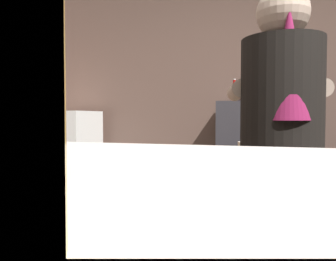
{
  "coord_description": "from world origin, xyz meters",
  "views": [
    {
      "loc": [
        -0.08,
        -1.27,
        1.1
      ],
      "look_at": [
        -0.23,
        -0.75,
        1.08
      ],
      "focal_mm": 35.16,
      "sensor_mm": 36.0,
      "label": 1
    }
  ],
  "objects_px": {
    "bartender": "(282,152)",
    "mixing_bowl": "(252,146)",
    "bottle_vinegar": "(301,93)",
    "pint_glass_far": "(6,91)",
    "chefs_knife": "(334,154)",
    "bottle_olive_oil": "(234,92)",
    "bottle_hot_sauce": "(272,92)",
    "mini_fridge": "(66,166)",
    "bottle_soy": "(240,93)"
  },
  "relations": [
    {
      "from": "bartender",
      "to": "mixing_bowl",
      "type": "xyz_separation_m",
      "value": [
        -0.14,
        0.55,
        -0.02
      ]
    },
    {
      "from": "bartender",
      "to": "bottle_vinegar",
      "type": "bearing_deg",
      "value": -17.89
    },
    {
      "from": "pint_glass_far",
      "to": "bottle_vinegar",
      "type": "relative_size",
      "value": 0.69
    },
    {
      "from": "chefs_knife",
      "to": "bottle_vinegar",
      "type": "relative_size",
      "value": 1.3
    },
    {
      "from": "pint_glass_far",
      "to": "bottle_olive_oil",
      "type": "height_order",
      "value": "bottle_olive_oil"
    },
    {
      "from": "bottle_vinegar",
      "to": "bottle_hot_sauce",
      "type": "relative_size",
      "value": 0.87
    },
    {
      "from": "mixing_bowl",
      "to": "bottle_olive_oil",
      "type": "height_order",
      "value": "bottle_olive_oil"
    },
    {
      "from": "chefs_knife",
      "to": "bottle_hot_sauce",
      "type": "distance_m",
      "value": 1.44
    },
    {
      "from": "chefs_knife",
      "to": "bottle_hot_sauce",
      "type": "relative_size",
      "value": 1.13
    },
    {
      "from": "bartender",
      "to": "chefs_knife",
      "type": "distance_m",
      "value": 0.49
    },
    {
      "from": "mini_fridge",
      "to": "bottle_hot_sauce",
      "type": "relative_size",
      "value": 5.47
    },
    {
      "from": "bottle_olive_oil",
      "to": "bottle_hot_sauce",
      "type": "xyz_separation_m",
      "value": [
        0.34,
        0.1,
        0.0
      ]
    },
    {
      "from": "bartender",
      "to": "bottle_olive_oil",
      "type": "relative_size",
      "value": 7.99
    },
    {
      "from": "pint_glass_far",
      "to": "bottle_hot_sauce",
      "type": "distance_m",
      "value": 3.02
    },
    {
      "from": "bottle_soy",
      "to": "mini_fridge",
      "type": "bearing_deg",
      "value": -174.26
    },
    {
      "from": "bartender",
      "to": "chefs_knife",
      "type": "relative_size",
      "value": 6.86
    },
    {
      "from": "bottle_olive_oil",
      "to": "bottle_soy",
      "type": "xyz_separation_m",
      "value": [
        0.05,
        0.08,
        -0.0
      ]
    },
    {
      "from": "chefs_knife",
      "to": "pint_glass_far",
      "type": "bearing_deg",
      "value": -94.99
    },
    {
      "from": "chefs_knife",
      "to": "bottle_vinegar",
      "type": "xyz_separation_m",
      "value": [
        -0.02,
        1.35,
        0.41
      ]
    },
    {
      "from": "mini_fridge",
      "to": "bottle_vinegar",
      "type": "relative_size",
      "value": 6.25
    },
    {
      "from": "mini_fridge",
      "to": "bottle_vinegar",
      "type": "distance_m",
      "value": 2.44
    },
    {
      "from": "chefs_knife",
      "to": "mini_fridge",
      "type": "bearing_deg",
      "value": 167.84
    },
    {
      "from": "mixing_bowl",
      "to": "bottle_vinegar",
      "type": "bearing_deg",
      "value": 71.75
    },
    {
      "from": "bartender",
      "to": "pint_glass_far",
      "type": "height_order",
      "value": "bartender"
    },
    {
      "from": "chefs_knife",
      "to": "pint_glass_far",
      "type": "xyz_separation_m",
      "value": [
        -0.57,
        -1.65,
        0.21
      ]
    },
    {
      "from": "bottle_vinegar",
      "to": "bottle_soy",
      "type": "height_order",
      "value": "bottle_soy"
    },
    {
      "from": "pint_glass_far",
      "to": "bottle_soy",
      "type": "distance_m",
      "value": 2.98
    },
    {
      "from": "pint_glass_far",
      "to": "bottle_soy",
      "type": "xyz_separation_m",
      "value": [
        0.01,
        2.98,
        0.2
      ]
    },
    {
      "from": "bottle_hot_sauce",
      "to": "bottle_soy",
      "type": "height_order",
      "value": "bottle_hot_sauce"
    },
    {
      "from": "bartender",
      "to": "mixing_bowl",
      "type": "distance_m",
      "value": 0.57
    },
    {
      "from": "bottle_olive_oil",
      "to": "bottle_vinegar",
      "type": "relative_size",
      "value": 1.11
    },
    {
      "from": "mixing_bowl",
      "to": "bottle_vinegar",
      "type": "xyz_separation_m",
      "value": [
        0.4,
        1.2,
        0.39
      ]
    },
    {
      "from": "chefs_knife",
      "to": "bottle_olive_oil",
      "type": "relative_size",
      "value": 1.16
    },
    {
      "from": "mini_fridge",
      "to": "bottle_vinegar",
      "type": "bearing_deg",
      "value": 4.92
    },
    {
      "from": "bartender",
      "to": "bottle_soy",
      "type": "bearing_deg",
      "value": -0.26
    },
    {
      "from": "mixing_bowl",
      "to": "bottle_olive_oil",
      "type": "distance_m",
      "value": 1.19
    },
    {
      "from": "bottle_vinegar",
      "to": "bottle_olive_oil",
      "type": "bearing_deg",
      "value": -170.31
    },
    {
      "from": "mini_fridge",
      "to": "bottle_hot_sauce",
      "type": "height_order",
      "value": "bottle_hot_sauce"
    },
    {
      "from": "bartender",
      "to": "bottle_soy",
      "type": "xyz_separation_m",
      "value": [
        -0.28,
        1.73,
        0.37
      ]
    },
    {
      "from": "bottle_hot_sauce",
      "to": "bottle_olive_oil",
      "type": "bearing_deg",
      "value": -163.16
    },
    {
      "from": "bartender",
      "to": "bottle_hot_sauce",
      "type": "relative_size",
      "value": 7.78
    },
    {
      "from": "chefs_knife",
      "to": "bottle_hot_sauce",
      "type": "height_order",
      "value": "bottle_hot_sauce"
    },
    {
      "from": "bottle_vinegar",
      "to": "pint_glass_far",
      "type": "bearing_deg",
      "value": -100.32
    },
    {
      "from": "bartender",
      "to": "mixing_bowl",
      "type": "relative_size",
      "value": 9.85
    },
    {
      "from": "mixing_bowl",
      "to": "bottle_vinegar",
      "type": "height_order",
      "value": "bottle_vinegar"
    },
    {
      "from": "chefs_knife",
      "to": "mixing_bowl",
      "type": "bearing_deg",
      "value": 174.44
    },
    {
      "from": "mixing_bowl",
      "to": "chefs_knife",
      "type": "relative_size",
      "value": 0.7
    },
    {
      "from": "pint_glass_far",
      "to": "bottle_olive_oil",
      "type": "bearing_deg",
      "value": 90.88
    },
    {
      "from": "mini_fridge",
      "to": "pint_glass_far",
      "type": "xyz_separation_m",
      "value": [
        1.78,
        -2.8,
        0.54
      ]
    },
    {
      "from": "bartender",
      "to": "bottle_olive_oil",
      "type": "bearing_deg",
      "value": 1.85
    }
  ]
}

